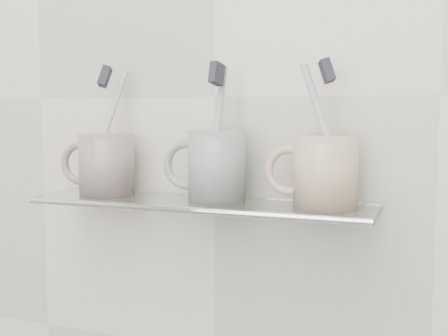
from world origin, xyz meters
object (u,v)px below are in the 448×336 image
at_px(mug_center, 217,166).
at_px(shelf_glass, 199,204).
at_px(mug_right, 325,172).
at_px(mug_left, 107,165).

bearing_deg(mug_center, shelf_glass, -160.40).
relative_size(mug_center, mug_right, 1.06).
distance_m(shelf_glass, mug_center, 0.06).
distance_m(shelf_glass, mug_right, 0.19).
bearing_deg(mug_left, mug_right, -18.11).
height_order(shelf_glass, mug_center, mug_center).
xyz_separation_m(shelf_glass, mug_left, (-0.16, 0.00, 0.05)).
bearing_deg(mug_right, mug_left, -161.93).
bearing_deg(shelf_glass, mug_center, 11.08).
bearing_deg(mug_center, mug_left, -171.48).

